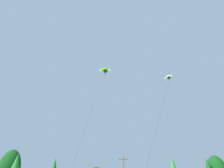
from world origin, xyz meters
TOP-DOWN VIEW (x-y plane):
  - parafoil_kite_high_lime_white at (1.16, 37.40)m, footprint 6.79×13.41m
  - parafoil_kite_mid_white at (14.32, 35.11)m, footprint 13.15×13.92m

SIDE VIEW (x-z plane):
  - parafoil_kite_mid_white at x=14.32m, z-range 12.35..34.98m
  - parafoil_kite_high_lime_white at x=1.16m, z-range 13.05..38.07m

